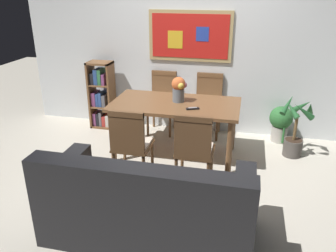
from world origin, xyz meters
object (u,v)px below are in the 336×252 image
object	(u,v)px
dining_chair_far_right	(208,100)
bookshelf	(101,97)
flower_vase	(179,88)
tv_remote	(193,109)
leather_couch	(147,207)
dining_chair_far_left	(163,97)
dining_chair_near_left	(130,141)
dining_chair_near_right	(194,146)
dining_table	(175,110)
potted_ivy	(281,122)
potted_palm	(295,132)

from	to	relation	value
dining_chair_far_right	bookshelf	bearing A→B (deg)	-176.71
flower_vase	tv_remote	bearing A→B (deg)	-48.88
leather_couch	flower_vase	world-z (taller)	flower_vase
dining_chair_far_left	tv_remote	size ratio (longest dim) A/B	5.68
dining_chair_near_left	tv_remote	bearing A→B (deg)	47.33
dining_chair_near_right	bookshelf	xyz separation A→B (m)	(-1.70, 1.51, -0.05)
dining_chair_near_left	dining_chair_far_right	world-z (taller)	same
leather_couch	tv_remote	xyz separation A→B (m)	(0.16, 1.43, 0.43)
bookshelf	dining_chair_far_right	bearing A→B (deg)	3.29
leather_couch	bookshelf	xyz separation A→B (m)	(-1.42, 2.34, 0.18)
dining_chair_near_right	flower_vase	distance (m)	0.98
dining_table	potted_ivy	distance (m)	1.61
dining_table	leather_couch	world-z (taller)	leather_couch
potted_ivy	dining_chair_far_left	bearing A→B (deg)	179.30
dining_table	potted_ivy	xyz separation A→B (m)	(1.37, 0.77, -0.34)
leather_couch	flower_vase	bearing A→B (deg)	92.22
potted_palm	tv_remote	distance (m)	1.43
potted_ivy	tv_remote	xyz separation A→B (m)	(-1.12, -0.96, 0.44)
dining_table	dining_chair_near_right	bearing A→B (deg)	-64.80
dining_chair_near_right	dining_table	bearing A→B (deg)	115.20
bookshelf	dining_table	bearing A→B (deg)	-28.61
dining_table	dining_chair_far_left	bearing A→B (deg)	114.56
potted_palm	tv_remote	size ratio (longest dim) A/B	5.04
bookshelf	tv_remote	distance (m)	1.84
dining_table	leather_couch	distance (m)	1.65
dining_chair_far_left	potted_palm	xyz separation A→B (m)	(1.88, -0.46, -0.20)
tv_remote	dining_chair_far_left	bearing A→B (deg)	121.95
dining_chair_far_left	leather_couch	distance (m)	2.46
potted_ivy	potted_palm	bearing A→B (deg)	-71.70
dining_chair_near_left	potted_ivy	distance (m)	2.33
dining_table	dining_chair_far_left	distance (m)	0.88
dining_chair_near_left	potted_ivy	xyz separation A→B (m)	(1.69, 1.59, -0.24)
dining_chair_near_left	potted_palm	distance (m)	2.18
leather_couch	dining_table	bearing A→B (deg)	93.30
leather_couch	bookshelf	bearing A→B (deg)	121.29
dining_chair_far_left	potted_palm	distance (m)	1.95
flower_vase	dining_chair_near_right	bearing A→B (deg)	-68.15
dining_chair_near_right	leather_couch	bearing A→B (deg)	-108.26
dining_chair_far_right	potted_palm	xyz separation A→B (m)	(1.19, -0.49, -0.20)
potted_ivy	flower_vase	size ratio (longest dim) A/B	1.73
dining_chair_near_right	potted_palm	world-z (taller)	dining_chair_near_right
dining_chair_far_right	flower_vase	distance (m)	0.89
dining_chair_near_right	potted_palm	xyz separation A→B (m)	(1.15, 1.12, -0.20)
dining_chair_near_left	leather_couch	bearing A→B (deg)	-62.54
dining_chair_far_left	bookshelf	distance (m)	0.97
potted_palm	flower_vase	world-z (taller)	flower_vase
leather_couch	bookshelf	size ratio (longest dim) A/B	1.74
potted_ivy	flower_vase	distance (m)	1.64
dining_chair_near_left	potted_palm	size ratio (longest dim) A/B	1.13
bookshelf	flower_vase	xyz separation A→B (m)	(1.36, -0.66, 0.42)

